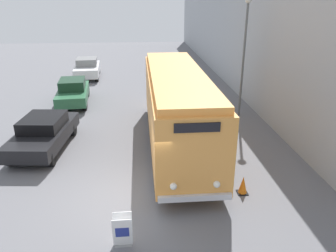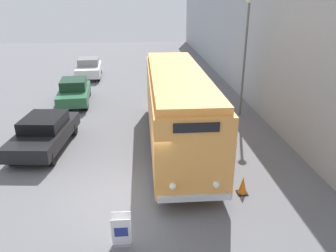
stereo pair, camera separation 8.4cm
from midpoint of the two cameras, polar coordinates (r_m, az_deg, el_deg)
ground_plane at (r=11.43m, az=-6.50°, el=-12.26°), size 80.00×80.00×0.00m
building_wall_right at (r=20.79m, az=14.62°, el=14.04°), size 0.30×60.00×7.64m
vintage_bus at (r=14.36m, az=1.33°, el=3.66°), size 2.41×10.37×3.40m
sign_board at (r=9.35m, az=-8.20°, el=-17.66°), size 0.53×0.36×0.96m
streetlamp at (r=18.30m, az=13.12°, el=14.21°), size 0.36×0.36×6.37m
parked_car_near at (r=15.42m, az=-20.96°, el=-1.06°), size 2.35×4.64×1.47m
parked_car_mid at (r=21.48m, az=-16.33°, el=5.77°), size 2.15×4.44×1.54m
parked_car_far at (r=28.36m, az=-13.96°, el=9.78°), size 2.19×4.42×1.58m
traffic_cone at (r=11.69m, az=12.71°, el=-10.01°), size 0.36×0.36×0.64m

